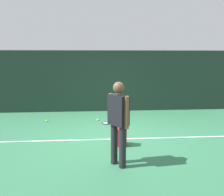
% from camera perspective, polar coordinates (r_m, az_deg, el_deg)
% --- Properties ---
extents(ground_plane, '(12.00, 12.00, 0.00)m').
position_cam_1_polar(ground_plane, '(6.44, 0.26, -9.44)').
color(ground_plane, '#2D6B47').
extents(back_fence, '(10.00, 0.10, 2.39)m').
position_cam_1_polar(back_fence, '(9.10, -1.18, 4.16)').
color(back_fence, '#192D23').
rests_on(back_fence, ground).
extents(court_line, '(9.00, 0.05, 0.00)m').
position_cam_1_polar(court_line, '(6.23, 0.41, -10.10)').
color(court_line, white).
rests_on(court_line, ground).
extents(tennis_player, '(0.42, 0.45, 1.70)m').
position_cam_1_polar(tennis_player, '(4.52, 1.59, -5.24)').
color(tennis_player, black).
rests_on(tennis_player, ground).
extents(tennis_racket, '(0.62, 0.33, 0.03)m').
position_cam_1_polar(tennis_racket, '(7.61, -1.08, -6.19)').
color(tennis_racket, black).
rests_on(tennis_racket, ground).
extents(backpack, '(0.34, 0.33, 0.44)m').
position_cam_1_polar(backpack, '(5.76, 2.07, -9.66)').
color(backpack, maroon).
rests_on(backpack, ground).
extents(tennis_ball_near_player, '(0.07, 0.07, 0.07)m').
position_cam_1_polar(tennis_ball_near_player, '(8.07, -15.86, -5.46)').
color(tennis_ball_near_player, '#CCE033').
rests_on(tennis_ball_near_player, ground).
extents(tennis_ball_by_fence, '(0.07, 0.07, 0.07)m').
position_cam_1_polar(tennis_ball_by_fence, '(7.91, -3.56, -5.40)').
color(tennis_ball_by_fence, '#CCE033').
rests_on(tennis_ball_by_fence, ground).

